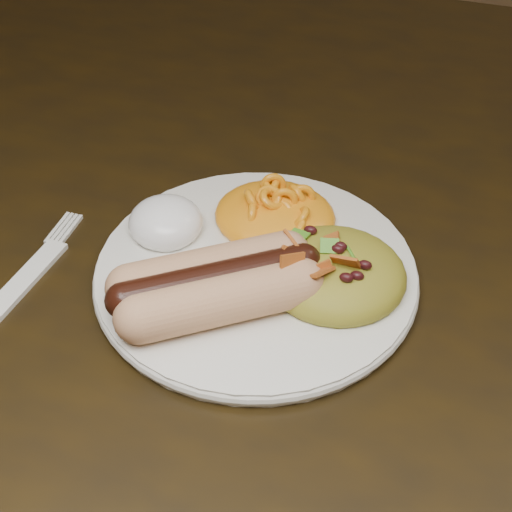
% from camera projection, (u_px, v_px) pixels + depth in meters
% --- Properties ---
extents(table, '(1.60, 0.90, 0.75)m').
position_uv_depth(table, '(327.00, 343.00, 0.61)').
color(table, black).
rests_on(table, floor).
extents(plate, '(0.22, 0.22, 0.01)m').
position_uv_depth(plate, '(256.00, 273.00, 0.53)').
color(plate, silver).
rests_on(plate, table).
extents(hotdog, '(0.11, 0.12, 0.03)m').
position_uv_depth(hotdog, '(216.00, 284.00, 0.49)').
color(hotdog, tan).
rests_on(hotdog, plate).
extents(mac_and_cheese, '(0.09, 0.08, 0.03)m').
position_uv_depth(mac_and_cheese, '(275.00, 202.00, 0.55)').
color(mac_and_cheese, orange).
rests_on(mac_and_cheese, plate).
extents(sour_cream, '(0.07, 0.07, 0.03)m').
position_uv_depth(sour_cream, '(165.00, 214.00, 0.54)').
color(sour_cream, white).
rests_on(sour_cream, plate).
extents(taco_salad, '(0.09, 0.09, 0.04)m').
position_uv_depth(taco_salad, '(336.00, 263.00, 0.50)').
color(taco_salad, '#A97023').
rests_on(taco_salad, plate).
extents(fork, '(0.03, 0.13, 0.00)m').
position_uv_depth(fork, '(17.00, 289.00, 0.52)').
color(fork, silver).
rests_on(fork, table).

